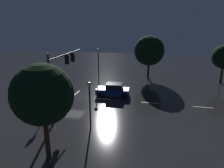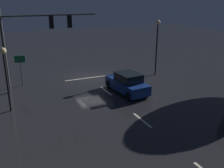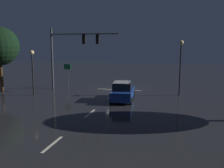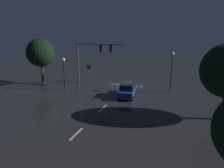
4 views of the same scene
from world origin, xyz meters
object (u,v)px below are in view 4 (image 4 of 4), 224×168
object	(u,v)px
traffic_signal_assembly	(93,54)
street_lamp_left_kerb	(172,65)
tree_right_far	(41,53)
street_lamp_right_kerb	(64,67)
car_approaching	(127,90)
route_sign	(89,69)

from	to	relation	value
traffic_signal_assembly	street_lamp_left_kerb	distance (m)	11.53
street_lamp_left_kerb	tree_right_far	distance (m)	19.06
traffic_signal_assembly	street_lamp_right_kerb	world-z (taller)	traffic_signal_assembly
street_lamp_left_kerb	car_approaching	bearing A→B (deg)	34.48
street_lamp_right_kerb	route_sign	bearing A→B (deg)	-104.33
street_lamp_left_kerb	street_lamp_right_kerb	world-z (taller)	street_lamp_left_kerb
traffic_signal_assembly	route_sign	world-z (taller)	traffic_signal_assembly
street_lamp_left_kerb	tree_right_far	world-z (taller)	tree_right_far
traffic_signal_assembly	street_lamp_left_kerb	world-z (taller)	traffic_signal_assembly
traffic_signal_assembly	car_approaching	size ratio (longest dim) A/B	1.73
car_approaching	tree_right_far	world-z (taller)	tree_right_far
car_approaching	tree_right_far	xyz separation A→B (m)	(13.91, -1.65, 4.04)
traffic_signal_assembly	car_approaching	distance (m)	8.51
street_lamp_right_kerb	tree_right_far	xyz separation A→B (m)	(4.83, -1.57, 1.66)
car_approaching	street_lamp_right_kerb	bearing A→B (deg)	-0.50
route_sign	tree_right_far	xyz separation A→B (m)	(6.18, 3.73, 2.83)
street_lamp_left_kerb	route_sign	distance (m)	13.02
street_lamp_left_kerb	tree_right_far	xyz separation A→B (m)	(18.94, 1.80, 1.07)
street_lamp_left_kerb	street_lamp_right_kerb	xyz separation A→B (m)	(14.11, 3.38, -0.59)
street_lamp_right_kerb	route_sign	xyz separation A→B (m)	(-1.35, -5.30, -1.17)
street_lamp_right_kerb	tree_right_far	world-z (taller)	tree_right_far
street_lamp_left_kerb	tree_right_far	bearing A→B (deg)	5.44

